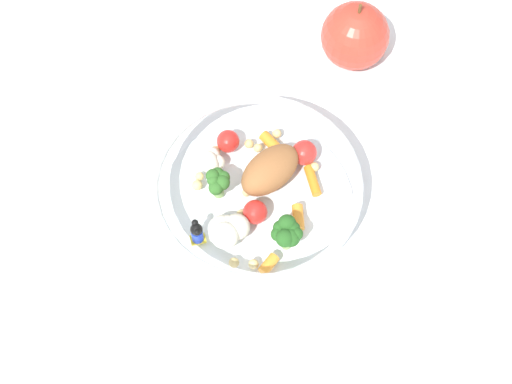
% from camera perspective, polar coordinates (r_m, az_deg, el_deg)
% --- Properties ---
extents(ground_plane, '(2.40, 2.40, 0.00)m').
position_cam_1_polar(ground_plane, '(0.82, 1.01, -1.36)').
color(ground_plane, white).
extents(food_container, '(0.22, 0.22, 0.05)m').
position_cam_1_polar(food_container, '(0.80, -0.06, 0.02)').
color(food_container, white).
rests_on(food_container, ground_plane).
extents(loose_apple, '(0.08, 0.08, 0.09)m').
position_cam_1_polar(loose_apple, '(0.91, 7.53, 11.67)').
color(loose_apple, '#BC3828').
rests_on(loose_apple, ground_plane).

